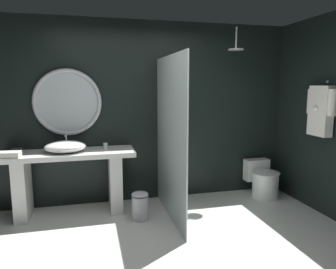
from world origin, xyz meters
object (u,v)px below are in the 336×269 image
hanging_bathrobe (321,109)px  folded_hand_towel (8,155)px  vessel_sink (65,147)px  toilet (263,180)px  waste_bin (140,206)px  round_wall_mirror (68,102)px  rain_shower_head (236,48)px  tumbler_cup (105,146)px  tissue_box (16,152)px

hanging_bathrobe → folded_hand_towel: size_ratio=2.49×
vessel_sink → folded_hand_towel: (-0.65, -0.14, -0.04)m
toilet → folded_hand_towel: folded_hand_towel is taller
waste_bin → vessel_sink: bearing=155.8°
hanging_bathrobe → toilet: size_ratio=1.21×
round_wall_mirror → waste_bin: 1.69m
vessel_sink → rain_shower_head: rain_shower_head is taller
vessel_sink → round_wall_mirror: 0.63m
round_wall_mirror → rain_shower_head: rain_shower_head is taller
hanging_bathrobe → folded_hand_towel: hanging_bathrobe is taller
rain_shower_head → tumbler_cup: bearing=178.4°
vessel_sink → waste_bin: 1.22m
rain_shower_head → waste_bin: rain_shower_head is taller
round_wall_mirror → hanging_bathrobe: bearing=-18.2°
rain_shower_head → folded_hand_towel: (-3.01, -0.17, -1.34)m
toilet → folded_hand_towel: 3.58m
tissue_box → rain_shower_head: bearing=0.4°
round_wall_mirror → toilet: size_ratio=1.54×
tissue_box → round_wall_mirror: bearing=24.6°
rain_shower_head → toilet: 2.04m
vessel_sink → round_wall_mirror: round_wall_mirror is taller
tissue_box → round_wall_mirror: (0.62, 0.28, 0.59)m
vessel_sink → folded_hand_towel: 0.67m
vessel_sink → hanging_bathrobe: size_ratio=0.73×
tumbler_cup → tissue_box: 1.10m
rain_shower_head → folded_hand_towel: rain_shower_head is taller
vessel_sink → tumbler_cup: size_ratio=6.15×
tumbler_cup → rain_shower_head: (1.85, -0.05, 1.33)m
round_wall_mirror → toilet: bearing=-6.0°
rain_shower_head → toilet: (0.51, -0.03, -1.97)m
tissue_box → toilet: bearing=-0.2°
waste_bin → hanging_bathrobe: bearing=-8.5°
folded_hand_towel → vessel_sink: bearing=12.5°
hanging_bathrobe → tumbler_cup: bearing=162.9°
tumbler_cup → round_wall_mirror: round_wall_mirror is taller
tissue_box → vessel_sink: bearing=-0.9°
tumbler_cup → toilet: size_ratio=0.14×
tumbler_cup → folded_hand_towel: (-1.16, -0.23, -0.01)m
toilet → tumbler_cup: bearing=177.9°
round_wall_mirror → rain_shower_head: size_ratio=2.84×
round_wall_mirror → waste_bin: (0.86, -0.70, -1.28)m
vessel_sink → folded_hand_towel: vessel_sink is taller
vessel_sink → round_wall_mirror: bearing=83.2°
toilet → tissue_box: bearing=179.8°
tissue_box → waste_bin: tissue_box is taller
vessel_sink → tissue_box: (-0.58, 0.01, -0.04)m
tissue_box → rain_shower_head: rain_shower_head is taller
vessel_sink → round_wall_mirror: size_ratio=0.58×
vessel_sink → tumbler_cup: bearing=9.1°
vessel_sink → hanging_bathrobe: hanging_bathrobe is taller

